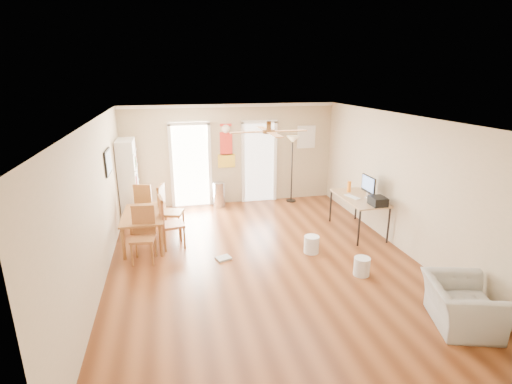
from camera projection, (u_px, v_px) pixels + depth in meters
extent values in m
plane|color=brown|center=(263.00, 260.00, 7.08)|extent=(7.00, 7.00, 0.00)
cube|color=red|center=(226.00, 146.00, 9.84)|extent=(0.46, 0.03, 1.10)
cube|color=white|center=(306.00, 137.00, 10.25)|extent=(0.50, 0.04, 0.60)
cube|color=black|center=(108.00, 162.00, 7.30)|extent=(0.04, 0.66, 0.48)
cylinder|color=#B3B3B5|center=(219.00, 195.00, 9.88)|extent=(0.30, 0.30, 0.65)
cube|color=silver|center=(352.00, 197.00, 8.19)|extent=(0.22, 0.41, 0.01)
cube|color=black|center=(378.00, 201.00, 7.65)|extent=(0.30, 0.35, 0.18)
cylinder|color=orange|center=(349.00, 187.00, 8.52)|extent=(0.10, 0.10, 0.24)
cylinder|color=silver|center=(312.00, 244.00, 7.35)|extent=(0.30, 0.30, 0.34)
cylinder|color=silver|center=(362.00, 266.00, 6.53)|extent=(0.31, 0.31, 0.32)
cube|color=#A7A8A2|center=(223.00, 258.00, 7.12)|extent=(0.32, 0.28, 0.04)
imported|color=#9D9D98|center=(461.00, 305.00, 5.17)|extent=(1.10, 1.18, 0.63)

